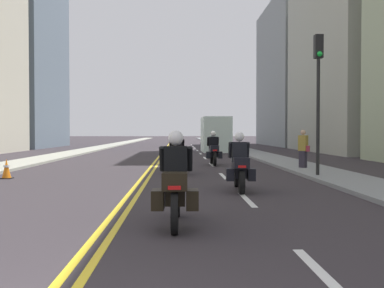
{
  "coord_description": "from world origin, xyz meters",
  "views": [
    {
      "loc": [
        1.17,
        -3.19,
        1.61
      ],
      "look_at": [
        1.63,
        13.09,
        1.19
      ],
      "focal_mm": 44.45,
      "sensor_mm": 36.0,
      "label": 1
    }
  ],
  "objects_px": {
    "motorcycle_1": "(240,168)",
    "motorcycle_2": "(177,157)",
    "traffic_cone_0": "(7,169)",
    "parked_truck": "(215,136)",
    "pedestrian_0": "(303,149)",
    "motorcycle_0": "(176,187)",
    "motorcycle_3": "(213,151)",
    "traffic_light_near": "(318,80)"
  },
  "relations": [
    {
      "from": "motorcycle_1",
      "to": "motorcycle_2",
      "type": "bearing_deg",
      "value": 110.94
    },
    {
      "from": "traffic_cone_0",
      "to": "parked_truck",
      "type": "height_order",
      "value": "parked_truck"
    },
    {
      "from": "traffic_cone_0",
      "to": "pedestrian_0",
      "type": "bearing_deg",
      "value": 15.94
    },
    {
      "from": "motorcycle_0",
      "to": "motorcycle_3",
      "type": "distance_m",
      "value": 14.92
    },
    {
      "from": "motorcycle_0",
      "to": "parked_truck",
      "type": "height_order",
      "value": "parked_truck"
    },
    {
      "from": "motorcycle_1",
      "to": "traffic_cone_0",
      "type": "relative_size",
      "value": 3.3
    },
    {
      "from": "motorcycle_3",
      "to": "traffic_cone_0",
      "type": "relative_size",
      "value": 3.4
    },
    {
      "from": "motorcycle_0",
      "to": "motorcycle_1",
      "type": "distance_m",
      "value": 5.07
    },
    {
      "from": "motorcycle_0",
      "to": "traffic_light_near",
      "type": "xyz_separation_m",
      "value": [
        4.86,
        8.19,
        2.72
      ]
    },
    {
      "from": "motorcycle_2",
      "to": "pedestrian_0",
      "type": "distance_m",
      "value": 5.51
    },
    {
      "from": "motorcycle_2",
      "to": "motorcycle_3",
      "type": "relative_size",
      "value": 0.92
    },
    {
      "from": "motorcycle_3",
      "to": "parked_truck",
      "type": "bearing_deg",
      "value": 84.31
    },
    {
      "from": "traffic_cone_0",
      "to": "pedestrian_0",
      "type": "distance_m",
      "value": 11.58
    },
    {
      "from": "motorcycle_0",
      "to": "motorcycle_3",
      "type": "xyz_separation_m",
      "value": [
        1.73,
        14.82,
        -0.0
      ]
    },
    {
      "from": "motorcycle_0",
      "to": "traffic_cone_0",
      "type": "distance_m",
      "value": 10.26
    },
    {
      "from": "motorcycle_0",
      "to": "pedestrian_0",
      "type": "height_order",
      "value": "pedestrian_0"
    },
    {
      "from": "pedestrian_0",
      "to": "parked_truck",
      "type": "relative_size",
      "value": 0.26
    },
    {
      "from": "parked_truck",
      "to": "motorcycle_2",
      "type": "bearing_deg",
      "value": -98.26
    },
    {
      "from": "motorcycle_0",
      "to": "motorcycle_3",
      "type": "bearing_deg",
      "value": 84.42
    },
    {
      "from": "motorcycle_3",
      "to": "motorcycle_2",
      "type": "bearing_deg",
      "value": -110.65
    },
    {
      "from": "motorcycle_2",
      "to": "pedestrian_0",
      "type": "xyz_separation_m",
      "value": [
        5.26,
        1.63,
        0.22
      ]
    },
    {
      "from": "motorcycle_2",
      "to": "traffic_cone_0",
      "type": "bearing_deg",
      "value": -166.77
    },
    {
      "from": "motorcycle_1",
      "to": "motorcycle_2",
      "type": "xyz_separation_m",
      "value": [
        -1.72,
        5.18,
        0.01
      ]
    },
    {
      "from": "traffic_cone_0",
      "to": "motorcycle_1",
      "type": "bearing_deg",
      "value": -25.61
    },
    {
      "from": "motorcycle_2",
      "to": "traffic_light_near",
      "type": "xyz_separation_m",
      "value": [
        4.87,
        -1.76,
        2.73
      ]
    },
    {
      "from": "pedestrian_0",
      "to": "traffic_light_near",
      "type": "bearing_deg",
      "value": -47.94
    },
    {
      "from": "pedestrian_0",
      "to": "motorcycle_2",
      "type": "bearing_deg",
      "value": -114.21
    },
    {
      "from": "motorcycle_2",
      "to": "traffic_light_near",
      "type": "distance_m",
      "value": 5.86
    },
    {
      "from": "motorcycle_3",
      "to": "pedestrian_0",
      "type": "height_order",
      "value": "pedestrian_0"
    },
    {
      "from": "motorcycle_2",
      "to": "pedestrian_0",
      "type": "height_order",
      "value": "pedestrian_0"
    },
    {
      "from": "motorcycle_0",
      "to": "pedestrian_0",
      "type": "bearing_deg",
      "value": 66.7
    },
    {
      "from": "motorcycle_3",
      "to": "parked_truck",
      "type": "distance_m",
      "value": 16.35
    },
    {
      "from": "motorcycle_2",
      "to": "motorcycle_3",
      "type": "bearing_deg",
      "value": 68.84
    },
    {
      "from": "traffic_cone_0",
      "to": "parked_truck",
      "type": "xyz_separation_m",
      "value": [
        8.93,
        22.7,
        0.94
      ]
    },
    {
      "from": "parked_truck",
      "to": "motorcycle_3",
      "type": "bearing_deg",
      "value": -94.68
    },
    {
      "from": "motorcycle_1",
      "to": "traffic_light_near",
      "type": "relative_size",
      "value": 0.45
    },
    {
      "from": "motorcycle_2",
      "to": "pedestrian_0",
      "type": "relative_size",
      "value": 1.25
    },
    {
      "from": "traffic_light_near",
      "to": "motorcycle_0",
      "type": "bearing_deg",
      "value": -120.7
    },
    {
      "from": "motorcycle_2",
      "to": "traffic_cone_0",
      "type": "distance_m",
      "value": 6.07
    },
    {
      "from": "parked_truck",
      "to": "traffic_cone_0",
      "type": "bearing_deg",
      "value": -111.48
    },
    {
      "from": "traffic_cone_0",
      "to": "motorcycle_2",
      "type": "bearing_deg",
      "value": 14.76
    },
    {
      "from": "motorcycle_3",
      "to": "motorcycle_1",
      "type": "bearing_deg",
      "value": -91.15
    }
  ]
}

